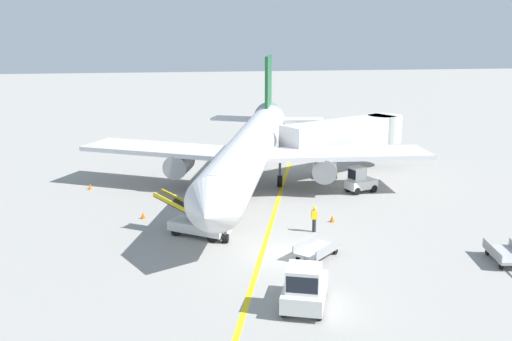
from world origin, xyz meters
The scene contains 13 objects.
ground_plane centered at (0.00, 0.00, 0.00)m, with size 300.00×300.00×0.00m, color gray.
taxi_line_yellow centered at (-0.35, 5.00, 0.00)m, with size 0.30×80.00×0.01m, color yellow.
airliner centered at (-0.20, 14.29, 3.42)m, with size 27.82×34.73×10.10m.
jet_bridge centered at (9.63, 19.09, 3.54)m, with size 12.53×8.26×4.85m.
pushback_tug centered at (-0.78, -6.47, 0.99)m, with size 2.99×4.03×2.20m.
baggage_tug_near_wing centered at (8.26, 12.48, 0.93)m, with size 2.70×2.04×2.10m.
belt_loader_forward_hold centered at (-5.10, 4.26, 0.78)m, with size 4.80×3.92×2.59m.
baggage_cart_loaded centered at (11.57, -2.83, 0.47)m, with size 2.02×3.84×0.94m.
baggage_cart_empty_trailing centered at (1.40, -0.51, 0.47)m, with size 3.25×3.20×0.94m.
ground_crew_marshaller centered at (2.33, 3.82, 0.91)m, with size 0.36×0.24×1.70m.
safety_cone_nose_left centered at (-8.57, 8.30, 0.22)m, with size 0.36×0.36×0.44m, color orange.
safety_cone_nose_right centered at (-13.03, 16.69, 0.22)m, with size 0.36×0.36×0.44m, color orange.
safety_cone_wingtip_left centered at (4.05, 5.56, 0.22)m, with size 0.36×0.36×0.44m, color orange.
Camera 1 is at (-6.98, -31.34, 12.69)m, focal length 41.71 mm.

